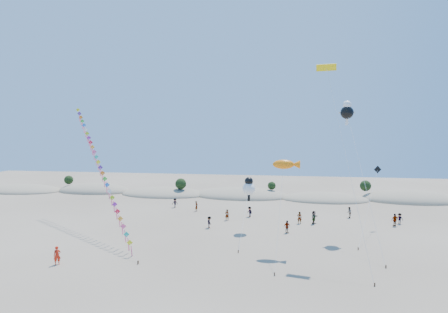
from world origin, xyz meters
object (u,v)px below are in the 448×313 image
(fish_kite, at_px, (286,165))
(flyer_foreground, at_px, (57,255))
(kite_train, at_px, (99,163))
(parafoil_kite, at_px, (327,71))

(fish_kite, xyz_separation_m, flyer_foreground, (-22.32, -8.39, -8.57))
(kite_train, distance_m, parafoil_kite, 31.10)
(kite_train, relative_size, fish_kite, 2.23)
(fish_kite, bearing_deg, kite_train, 168.79)
(kite_train, xyz_separation_m, flyer_foreground, (2.32, -13.28, -7.90))
(kite_train, height_order, flyer_foreground, kite_train)
(fish_kite, height_order, flyer_foreground, fish_kite)
(parafoil_kite, bearing_deg, flyer_foreground, -160.62)
(parafoil_kite, bearing_deg, fish_kite, -167.32)
(fish_kite, height_order, parafoil_kite, parafoil_kite)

